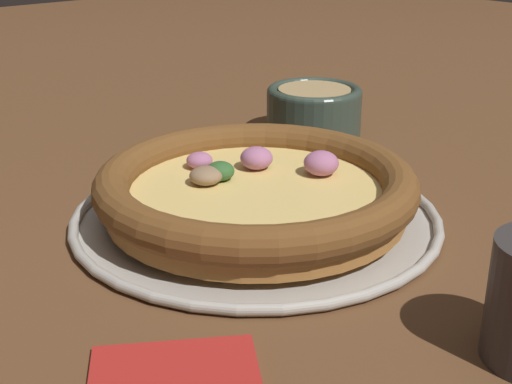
% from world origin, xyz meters
% --- Properties ---
extents(ground_plane, '(3.00, 3.00, 0.00)m').
position_xyz_m(ground_plane, '(0.00, 0.00, 0.00)').
color(ground_plane, brown).
extents(pizza_tray, '(0.32, 0.32, 0.01)m').
position_xyz_m(pizza_tray, '(0.00, 0.00, 0.00)').
color(pizza_tray, '#B7B2A8').
rests_on(pizza_tray, ground_plane).
extents(pizza, '(0.28, 0.28, 0.04)m').
position_xyz_m(pizza, '(0.00, -0.00, 0.03)').
color(pizza, '#A86B33').
rests_on(pizza, pizza_tray).
extents(bowl_near, '(0.11, 0.11, 0.06)m').
position_xyz_m(bowl_near, '(0.15, -0.22, 0.03)').
color(bowl_near, '#334238').
rests_on(bowl_near, ground_plane).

